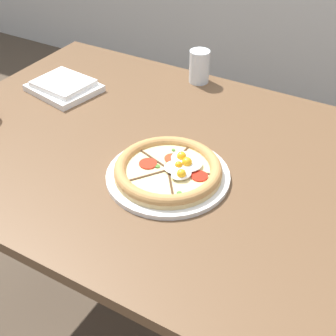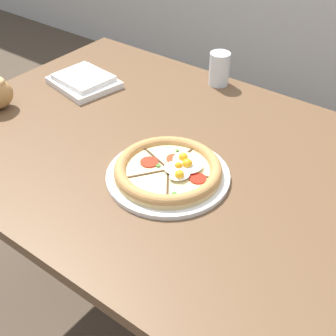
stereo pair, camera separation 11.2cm
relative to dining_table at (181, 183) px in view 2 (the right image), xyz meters
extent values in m
plane|color=brown|center=(0.00, 0.00, -0.64)|extent=(12.00, 12.00, 0.00)
cube|color=brown|center=(0.00, 0.00, 0.08)|extent=(1.42, 0.91, 0.03)
cube|color=brown|center=(-0.66, 0.41, -0.29)|extent=(0.06, 0.06, 0.70)
cylinder|color=white|center=(0.03, -0.09, 0.10)|extent=(0.30, 0.30, 0.01)
cylinder|color=#DBB775|center=(0.03, -0.09, 0.11)|extent=(0.26, 0.26, 0.01)
cylinder|color=beige|center=(0.03, -0.09, 0.12)|extent=(0.21, 0.21, 0.00)
torus|color=tan|center=(0.03, -0.09, 0.12)|extent=(0.26, 0.26, 0.03)
cube|color=#472D19|center=(0.00, -0.14, 0.12)|extent=(0.07, 0.09, 0.00)
cube|color=#472D19|center=(0.06, -0.14, 0.12)|extent=(0.07, 0.09, 0.00)
cube|color=#472D19|center=(0.08, -0.08, 0.12)|extent=(0.10, 0.04, 0.00)
cube|color=#472D19|center=(0.03, -0.04, 0.12)|extent=(0.01, 0.11, 0.00)
cube|color=#472D19|center=(-0.02, -0.08, 0.12)|extent=(0.10, 0.04, 0.00)
cylinder|color=red|center=(-0.03, -0.10, 0.12)|extent=(0.04, 0.04, 0.00)
cylinder|color=red|center=(0.11, -0.08, 0.12)|extent=(0.04, 0.04, 0.00)
cylinder|color=red|center=(0.02, -0.05, 0.12)|extent=(0.04, 0.04, 0.00)
ellipsoid|color=white|center=(0.05, -0.09, 0.13)|extent=(0.09, 0.09, 0.01)
sphere|color=orange|center=(0.05, -0.08, 0.13)|extent=(0.02, 0.02, 0.02)
ellipsoid|color=white|center=(0.04, -0.05, 0.13)|extent=(0.07, 0.07, 0.01)
sphere|color=#F4AD1E|center=(0.04, -0.05, 0.13)|extent=(0.02, 0.02, 0.02)
ellipsoid|color=white|center=(0.07, -0.11, 0.13)|extent=(0.06, 0.06, 0.01)
sphere|color=#F4AD1E|center=(0.07, -0.11, 0.13)|extent=(0.02, 0.02, 0.02)
ellipsoid|color=white|center=(0.07, -0.06, 0.13)|extent=(0.07, 0.08, 0.01)
sphere|color=#F4AD1E|center=(0.06, -0.07, 0.13)|extent=(0.03, 0.03, 0.03)
cylinder|color=#477A2D|center=(0.00, -0.02, 0.12)|extent=(0.01, 0.01, 0.00)
cylinder|color=#477A2D|center=(0.00, -0.10, 0.12)|extent=(0.01, 0.01, 0.00)
cylinder|color=#477A2D|center=(0.06, -0.11, 0.12)|extent=(0.01, 0.01, 0.00)
cylinder|color=#477A2D|center=(0.09, -0.16, 0.12)|extent=(0.01, 0.01, 0.00)
cylinder|color=#477A2D|center=(0.05, -0.03, 0.12)|extent=(0.02, 0.02, 0.00)
cylinder|color=#477A2D|center=(0.02, -0.08, 0.12)|extent=(0.01, 0.01, 0.00)
cube|color=white|center=(-0.48, 0.12, 0.10)|extent=(0.23, 0.21, 0.02)
cube|color=white|center=(-0.48, 0.12, 0.12)|extent=(0.18, 0.16, 0.02)
cylinder|color=white|center=(-0.14, 0.40, 0.14)|extent=(0.07, 0.07, 0.11)
cylinder|color=silver|center=(-0.14, 0.40, 0.12)|extent=(0.06, 0.06, 0.06)
camera|label=1|loc=(0.47, -0.86, 0.81)|focal=50.00mm
camera|label=2|loc=(0.56, -0.80, 0.81)|focal=50.00mm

